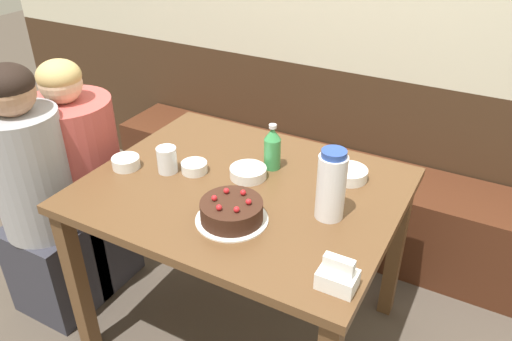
# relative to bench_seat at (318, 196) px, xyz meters

# --- Properties ---
(ground_plane) EXTENTS (12.00, 12.00, 0.00)m
(ground_plane) POSITION_rel_bench_seat_xyz_m (0.00, -0.83, -0.23)
(ground_plane) COLOR #4C4238
(bench_seat) EXTENTS (2.48, 0.38, 0.46)m
(bench_seat) POSITION_rel_bench_seat_xyz_m (0.00, 0.00, 0.00)
(bench_seat) COLOR #472314
(bench_seat) RESTS_ON ground_plane
(dining_table) EXTENTS (1.15, 0.92, 0.76)m
(dining_table) POSITION_rel_bench_seat_xyz_m (0.00, -0.83, 0.43)
(dining_table) COLOR brown
(dining_table) RESTS_ON ground_plane
(birthday_cake) EXTENTS (0.25, 0.25, 0.09)m
(birthday_cake) POSITION_rel_bench_seat_xyz_m (0.08, -1.03, 0.57)
(birthday_cake) COLOR white
(birthday_cake) RESTS_ON dining_table
(water_pitcher) EXTENTS (0.10, 0.10, 0.25)m
(water_pitcher) POSITION_rel_bench_seat_xyz_m (0.35, -0.85, 0.65)
(water_pitcher) COLOR white
(water_pitcher) RESTS_ON dining_table
(soju_bottle) EXTENTS (0.07, 0.07, 0.19)m
(soju_bottle) POSITION_rel_bench_seat_xyz_m (0.03, -0.65, 0.62)
(soju_bottle) COLOR #388E4C
(soju_bottle) RESTS_ON dining_table
(napkin_holder) EXTENTS (0.11, 0.08, 0.11)m
(napkin_holder) POSITION_rel_bench_seat_xyz_m (0.50, -1.16, 0.57)
(napkin_holder) COLOR white
(napkin_holder) RESTS_ON dining_table
(bowl_soup_white) EXTENTS (0.11, 0.11, 0.04)m
(bowl_soup_white) POSITION_rel_bench_seat_xyz_m (-0.48, -0.93, 0.55)
(bowl_soup_white) COLOR white
(bowl_soup_white) RESTS_ON dining_table
(bowl_rice_small) EXTENTS (0.10, 0.10, 0.04)m
(bowl_rice_small) POSITION_rel_bench_seat_xyz_m (-0.22, -0.83, 0.55)
(bowl_rice_small) COLOR white
(bowl_rice_small) RESTS_ON dining_table
(bowl_side_dish) EXTENTS (0.14, 0.14, 0.04)m
(bowl_side_dish) POSITION_rel_bench_seat_xyz_m (-0.01, -0.76, 0.55)
(bowl_side_dish) COLOR white
(bowl_side_dish) RESTS_ON dining_table
(bowl_sauce_shallow) EXTENTS (0.14, 0.14, 0.04)m
(bowl_sauce_shallow) POSITION_rel_bench_seat_xyz_m (0.33, -0.59, 0.55)
(bowl_sauce_shallow) COLOR white
(bowl_sauce_shallow) RESTS_ON dining_table
(glass_water_tall) EXTENTS (0.08, 0.08, 0.10)m
(glass_water_tall) POSITION_rel_bench_seat_xyz_m (-0.31, -0.88, 0.58)
(glass_water_tall) COLOR silver
(glass_water_tall) RESTS_ON dining_table
(person_teal_shirt) EXTENTS (0.38, 0.38, 1.13)m
(person_teal_shirt) POSITION_rel_bench_seat_xyz_m (-0.84, -0.87, 0.33)
(person_teal_shirt) COLOR #33333D
(person_teal_shirt) RESTS_ON ground_plane
(person_pale_blue_shirt) EXTENTS (0.34, 0.31, 1.18)m
(person_pale_blue_shirt) POSITION_rel_bench_seat_xyz_m (-0.84, -1.11, 0.33)
(person_pale_blue_shirt) COLOR #33333D
(person_pale_blue_shirt) RESTS_ON ground_plane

